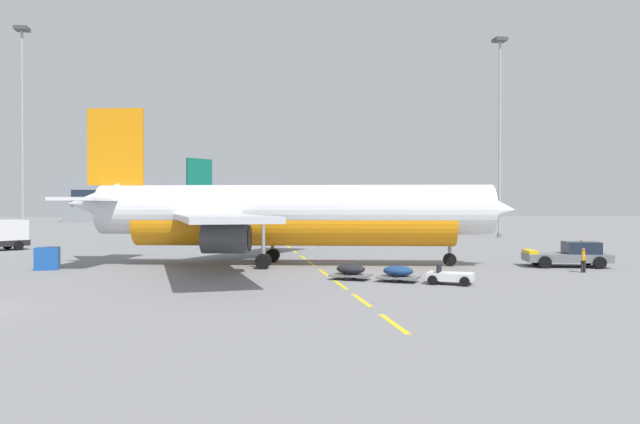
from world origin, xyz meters
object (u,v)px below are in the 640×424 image
object	(u,v)px
baggage_train	(399,273)
apron_light_mast_far	(500,116)
ground_crew_worker	(583,259)
uld_cargo_container	(47,258)
pushback_tug	(570,255)
airliner_foreground	(286,214)
airliner_mid_left	(267,214)
apron_light_mast_near	(22,110)

from	to	relation	value
baggage_train	apron_light_mast_far	distance (m)	59.03
ground_crew_worker	uld_cargo_container	xyz separation A→B (m)	(-37.06, 7.40, -0.15)
ground_crew_worker	baggage_train	bearing A→B (deg)	-167.44
pushback_tug	airliner_foreground	bearing A→B (deg)	168.69
baggage_train	apron_light_mast_far	bearing A→B (deg)	59.02
airliner_mid_left	apron_light_mast_far	world-z (taller)	apron_light_mast_far
uld_cargo_container	apron_light_mast_near	world-z (taller)	apron_light_mast_near
baggage_train	uld_cargo_container	world-z (taller)	uld_cargo_container
uld_cargo_container	apron_light_mast_far	size ratio (longest dim) A/B	0.06
apron_light_mast_far	ground_crew_worker	bearing A→B (deg)	-108.44
uld_cargo_container	baggage_train	bearing A→B (deg)	-24.45
airliner_mid_left	airliner_foreground	bearing A→B (deg)	-90.97
airliner_mid_left	uld_cargo_container	world-z (taller)	airliner_mid_left
airliner_mid_left	baggage_train	distance (m)	50.57
ground_crew_worker	apron_light_mast_far	size ratio (longest dim) A/B	0.06
apron_light_mast_near	uld_cargo_container	bearing A→B (deg)	-69.77
ground_crew_worker	apron_light_mast_near	bearing A→B (deg)	136.35
uld_cargo_container	apron_light_mast_near	bearing A→B (deg)	110.23
ground_crew_worker	airliner_mid_left	bearing A→B (deg)	112.04
uld_cargo_container	apron_light_mast_far	world-z (taller)	apron_light_mast_far
baggage_train	uld_cargo_container	bearing A→B (deg)	155.55
airliner_foreground	ground_crew_worker	bearing A→B (deg)	-22.05
pushback_tug	uld_cargo_container	bearing A→B (deg)	174.63
airliner_foreground	pushback_tug	size ratio (longest dim) A/B	5.32
airliner_foreground	apron_light_mast_near	world-z (taller)	apron_light_mast_near
pushback_tug	uld_cargo_container	size ratio (longest dim) A/B	3.54
airliner_foreground	uld_cargo_container	world-z (taller)	airliner_foreground
apron_light_mast_near	apron_light_mast_far	size ratio (longest dim) A/B	1.01
baggage_train	pushback_tug	bearing A→B (deg)	24.40
airliner_mid_left	ground_crew_worker	size ratio (longest dim) A/B	16.03
baggage_train	apron_light_mast_near	distance (m)	68.56
ground_crew_worker	apron_light_mast_near	world-z (taller)	apron_light_mast_near
baggage_train	apron_light_mast_near	bearing A→B (deg)	126.03
pushback_tug	apron_light_mast_far	world-z (taller)	apron_light_mast_far
baggage_train	ground_crew_worker	xyz separation A→B (m)	(13.95, 3.11, 0.43)
airliner_foreground	baggage_train	size ratio (longest dim) A/B	4.23
uld_cargo_container	ground_crew_worker	bearing A→B (deg)	-11.29
ground_crew_worker	uld_cargo_container	world-z (taller)	ground_crew_worker
airliner_mid_left	pushback_tug	bearing A→B (deg)	-64.85
airliner_foreground	apron_light_mast_near	size ratio (longest dim) A/B	1.17
airliner_foreground	apron_light_mast_far	world-z (taller)	apron_light_mast_far
pushback_tug	airliner_mid_left	xyz separation A→B (m)	(-20.34, 43.32, 2.55)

